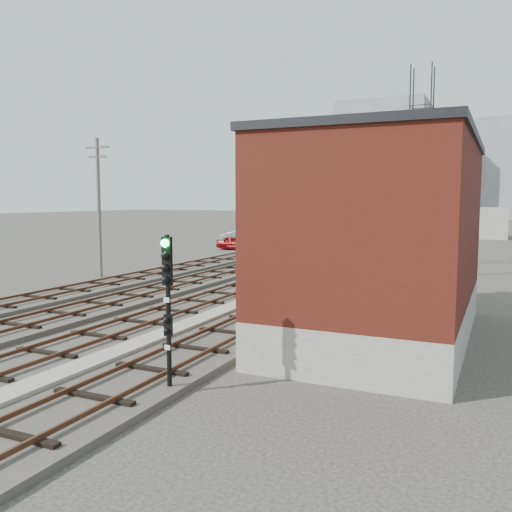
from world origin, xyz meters
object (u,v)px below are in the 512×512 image
Objects in this scene: switch_stand at (349,249)px; car_silver at (240,237)px; signal_mast at (168,301)px; site_trailer at (335,237)px; car_grey at (262,241)px; car_red at (236,243)px.

car_silver is (-14.98, 8.25, 0.04)m from switch_stand.
signal_mast reaches higher than site_trailer.
site_trailer is at bearing 100.49° from signal_mast.
car_silver is at bearing 162.18° from switch_stand.
site_trailer is 8.23m from car_grey.
site_trailer reaches higher than car_grey.
signal_mast is 0.65× the size of site_trailer.
site_trailer is at bearing -95.98° from car_grey.
car_grey is (-11.05, 5.66, -0.03)m from switch_stand.
site_trailer is 1.58× the size of car_red.
switch_stand is at bearing 97.65° from signal_mast.
switch_stand is 0.35× the size of car_red.
signal_mast reaches higher than car_silver.
signal_mast is at bearing -178.57° from car_silver.
car_grey is at bearing -176.72° from site_trailer.
car_grey is (-8.20, 0.20, -0.67)m from site_trailer.
signal_mast is at bearing -74.80° from site_trailer.
car_silver is (-12.14, 2.79, -0.61)m from site_trailer.
signal_mast is 42.19m from site_trailer.
car_red is at bearing -179.20° from car_silver.
switch_stand is (-4.84, 36.01, -1.78)m from signal_mast.
signal_mast is at bearing -163.69° from car_grey.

